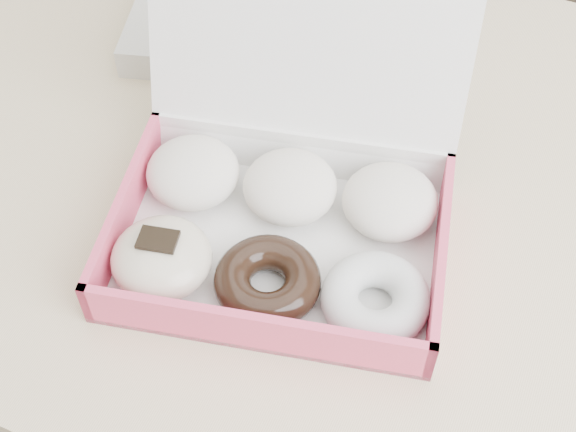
% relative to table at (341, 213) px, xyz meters
% --- Properties ---
extents(table, '(1.20, 0.80, 0.75)m').
position_rel_table_xyz_m(table, '(0.00, 0.00, 0.00)').
color(table, tan).
rests_on(table, ground).
extents(donut_box, '(0.38, 0.36, 0.23)m').
position_rel_table_xyz_m(donut_box, '(-0.03, -0.11, 0.12)').
color(donut_box, white).
rests_on(donut_box, table).
extents(newspapers, '(0.28, 0.24, 0.04)m').
position_rel_table_xyz_m(newspapers, '(-0.22, 0.15, 0.10)').
color(newspapers, white).
rests_on(newspapers, table).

